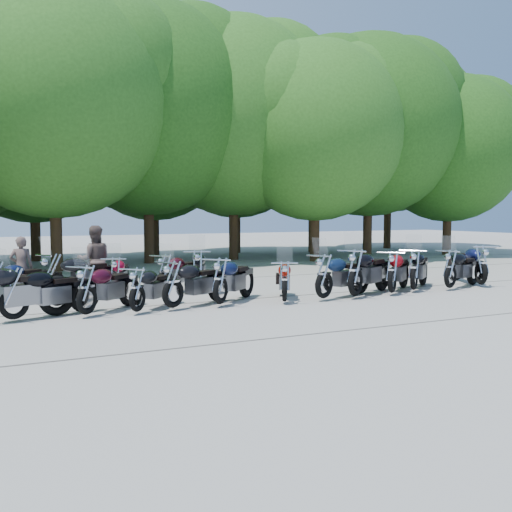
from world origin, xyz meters
name	(u,v)px	position (x,y,z in m)	size (l,w,h in m)	color
ground	(284,307)	(0.00, 0.00, 0.00)	(90.00, 90.00, 0.00)	gray
tree_3	(53,101)	(-3.57, 11.24, 6.32)	(8.70, 8.70, 10.67)	#3A2614
tree_4	(147,109)	(0.54, 13.09, 6.64)	(9.13, 9.13, 11.20)	#3A2614
tree_5	(233,117)	(4.61, 13.20, 6.57)	(9.04, 9.04, 11.10)	#3A2614
tree_6	(315,131)	(7.55, 10.82, 5.81)	(8.00, 8.00, 9.82)	#3A2614
tree_7	(369,126)	(11.20, 11.78, 6.39)	(8.79, 8.79, 10.79)	#3A2614
tree_8	(449,148)	(15.83, 11.20, 5.47)	(7.53, 7.53, 9.25)	#3A2614
tree_11	(33,139)	(-3.76, 16.43, 5.49)	(7.56, 7.56, 9.28)	#3A2614
tree_12	(154,140)	(1.80, 16.47, 5.72)	(7.88, 7.88, 9.67)	#3A2614
tree_13	(236,141)	(6.69, 17.47, 6.04)	(8.31, 8.31, 10.20)	#3A2614
tree_14	(313,146)	(10.68, 16.09, 5.83)	(8.02, 8.02, 9.84)	#3A2614
tree_15	(389,132)	(16.61, 17.02, 7.03)	(9.67, 9.67, 11.86)	#3A2614
motorcycle_1	(14,291)	(-5.86, 0.66, 0.63)	(0.68, 2.24, 1.26)	black
motorcycle_2	(87,288)	(-4.44, 0.60, 0.63)	(0.68, 2.23, 1.26)	black
motorcycle_3	(137,288)	(-3.38, 0.50, 0.58)	(0.63, 2.06, 1.17)	black
motorcycle_4	(173,282)	(-2.52, 0.64, 0.64)	(0.69, 2.27, 1.28)	black
motorcycle_5	(220,279)	(-1.36, 0.65, 0.66)	(0.71, 2.33, 1.32)	black
motorcycle_6	(285,280)	(0.22, 0.38, 0.59)	(0.64, 2.09, 1.18)	#9E1105
motorcycle_7	(324,274)	(1.35, 0.37, 0.67)	(0.72, 2.36, 1.33)	#0B1934
motorcycle_8	(356,271)	(2.28, 0.33, 0.72)	(0.78, 2.56, 1.45)	black
motorcycle_9	(392,270)	(3.54, 0.42, 0.67)	(0.73, 2.39, 1.35)	maroon
motorcycle_10	(414,268)	(4.48, 0.64, 0.68)	(0.73, 2.40, 1.36)	black
motorcycle_11	(450,267)	(5.68, 0.51, 0.66)	(0.71, 2.32, 1.31)	black
motorcycle_12	(481,263)	(7.05, 0.66, 0.71)	(0.76, 2.50, 1.41)	#0C1037
motorcycle_14	(53,275)	(-4.77, 3.20, 0.68)	(0.73, 2.41, 1.36)	black
motorcycle_15	(115,275)	(-3.23, 3.18, 0.60)	(0.65, 2.13, 1.20)	maroon
motorcycle_16	(165,272)	(-1.91, 3.14, 0.62)	(0.67, 2.20, 1.25)	#320610
motorcycle_17	(198,269)	(-1.01, 3.08, 0.68)	(0.73, 2.40, 1.35)	black
rider_0	(21,267)	(-5.40, 4.36, 0.80)	(0.58, 0.38, 1.60)	brown
rider_1	(94,260)	(-3.57, 4.11, 0.93)	(0.91, 0.71, 1.87)	brown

